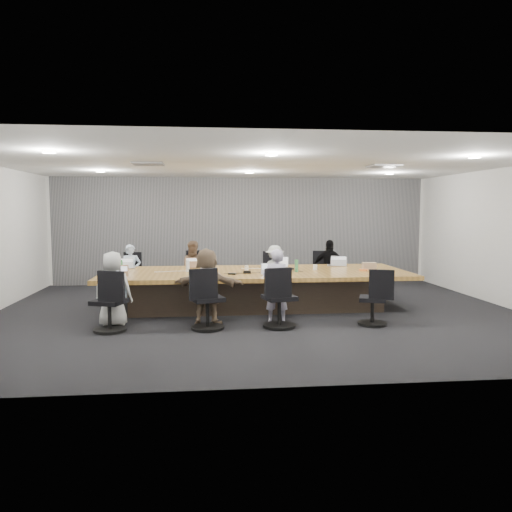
{
  "coord_description": "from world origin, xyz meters",
  "views": [
    {
      "loc": [
        -1.01,
        -9.27,
        1.95
      ],
      "look_at": [
        0.0,
        0.4,
        1.05
      ],
      "focal_mm": 35.0,
      "sensor_mm": 36.0,
      "label": 1
    }
  ],
  "objects": [
    {
      "name": "chair_0",
      "position": [
        -2.62,
        2.2,
        0.38
      ],
      "size": [
        0.59,
        0.59,
        0.77
      ],
      "primitive_type": null,
      "rotation": [
        0.0,
        0.0,
        2.98
      ],
      "color": "black",
      "rests_on": "ground"
    },
    {
      "name": "person_3",
      "position": [
        1.83,
        1.85,
        0.64
      ],
      "size": [
        0.79,
        0.45,
        1.27
      ],
      "primitive_type": "imported",
      "rotation": [
        0.0,
        0.0,
        6.09
      ],
      "color": "black",
      "rests_on": "ground"
    },
    {
      "name": "laptop_2",
      "position": [
        0.58,
        1.3,
        0.75
      ],
      "size": [
        0.34,
        0.27,
        0.02
      ],
      "primitive_type": "cube",
      "rotation": [
        0.0,
        0.0,
        2.93
      ],
      "color": "#B2B2B7",
      "rests_on": "conference_table"
    },
    {
      "name": "person_6",
      "position": [
        0.22,
        -0.85,
        0.65
      ],
      "size": [
        0.5,
        0.35,
        1.29
      ],
      "primitive_type": "imported",
      "rotation": [
        0.0,
        0.0,
        3.04
      ],
      "color": "#A6A1BC",
      "rests_on": "ground"
    },
    {
      "name": "person_0",
      "position": [
        -2.62,
        1.85,
        0.6
      ],
      "size": [
        0.47,
        0.35,
        1.19
      ],
      "primitive_type": "imported",
      "rotation": [
        0.0,
        0.0,
        6.43
      ],
      "color": "#A8BBD2",
      "rests_on": "ground"
    },
    {
      "name": "chair_1",
      "position": [
        -1.23,
        2.2,
        0.41
      ],
      "size": [
        0.59,
        0.59,
        0.81
      ],
      "primitive_type": null,
      "rotation": [
        0.0,
        0.0,
        3.21
      ],
      "color": "black",
      "rests_on": "ground"
    },
    {
      "name": "canvas_bag",
      "position": [
        2.34,
        0.53,
        0.81
      ],
      "size": [
        0.27,
        0.18,
        0.14
      ],
      "primitive_type": "cube",
      "rotation": [
        0.0,
        0.0,
        -0.07
      ],
      "color": "#9D8066",
      "rests_on": "conference_table"
    },
    {
      "name": "conference_table",
      "position": [
        0.0,
        0.5,
        0.4
      ],
      "size": [
        6.0,
        2.2,
        0.74
      ],
      "color": "#382B21",
      "rests_on": "ground"
    },
    {
      "name": "chair_5",
      "position": [
        -0.97,
        -1.2,
        0.42
      ],
      "size": [
        0.71,
        0.71,
        0.85
      ],
      "primitive_type": null,
      "rotation": [
        0.0,
        0.0,
        0.28
      ],
      "color": "black",
      "rests_on": "ground"
    },
    {
      "name": "laptop_0",
      "position": [
        -2.62,
        1.3,
        0.75
      ],
      "size": [
        0.36,
        0.27,
        0.02
      ],
      "primitive_type": "cube",
      "rotation": [
        0.0,
        0.0,
        3.26
      ],
      "color": "#B2B2B7",
      "rests_on": "conference_table"
    },
    {
      "name": "cup_white_near",
      "position": [
        1.22,
        0.56,
        0.79
      ],
      "size": [
        0.09,
        0.09,
        0.11
      ],
      "primitive_type": "cylinder",
      "rotation": [
        0.0,
        0.0,
        -0.05
      ],
      "color": "white",
      "rests_on": "conference_table"
    },
    {
      "name": "bottle_green_left",
      "position": [
        -2.65,
        0.77,
        0.85
      ],
      "size": [
        0.07,
        0.07,
        0.23
      ],
      "primitive_type": "cylinder",
      "rotation": [
        0.0,
        0.0,
        0.02
      ],
      "color": "#3D844A",
      "rests_on": "conference_table"
    },
    {
      "name": "curtain",
      "position": [
        0.0,
        3.92,
        1.4
      ],
      "size": [
        9.8,
        0.04,
        2.8
      ],
      "primitive_type": "cube",
      "color": "slate",
      "rests_on": "ground"
    },
    {
      "name": "mic_left",
      "position": [
        -0.49,
        0.02,
        0.75
      ],
      "size": [
        0.16,
        0.13,
        0.03
      ],
      "primitive_type": "cube",
      "rotation": [
        0.0,
        0.0,
        -0.31
      ],
      "color": "black",
      "rests_on": "conference_table"
    },
    {
      "name": "laptop_4",
      "position": [
        -2.53,
        -0.3,
        0.75
      ],
      "size": [
        0.3,
        0.22,
        0.02
      ],
      "primitive_type": "cube",
      "rotation": [
        0.0,
        0.0,
        0.08
      ],
      "color": "#8C6647",
      "rests_on": "conference_table"
    },
    {
      "name": "mug_brown",
      "position": [
        -2.65,
        0.29,
        0.79
      ],
      "size": [
        0.09,
        0.09,
        0.1
      ],
      "primitive_type": "cylinder",
      "rotation": [
        0.0,
        0.0,
        -0.1
      ],
      "color": "brown",
      "rests_on": "conference_table"
    },
    {
      "name": "person_2",
      "position": [
        0.58,
        1.85,
        0.57
      ],
      "size": [
        0.78,
        0.5,
        1.15
      ],
      "primitive_type": "imported",
      "rotation": [
        0.0,
        0.0,
        6.38
      ],
      "color": "#A2A7A2",
      "rests_on": "ground"
    },
    {
      "name": "laptop_1",
      "position": [
        -1.23,
        1.3,
        0.75
      ],
      "size": [
        0.35,
        0.25,
        0.02
      ],
      "primitive_type": "cube",
      "rotation": [
        0.0,
        0.0,
        3.19
      ],
      "color": "#8C6647",
      "rests_on": "conference_table"
    },
    {
      "name": "stapler",
      "position": [
        -0.2,
        0.14,
        0.77
      ],
      "size": [
        0.15,
        0.05,
        0.05
      ],
      "primitive_type": "cube",
      "rotation": [
        0.0,
        0.0,
        -0.13
      ],
      "color": "black",
      "rests_on": "conference_table"
    },
    {
      "name": "ceiling",
      "position": [
        0.0,
        0.0,
        2.8
      ],
      "size": [
        10.0,
        8.0,
        0.0
      ],
      "primitive_type": "cube",
      "color": "white",
      "rests_on": "wall_back"
    },
    {
      "name": "chair_3",
      "position": [
        1.83,
        2.2,
        0.38
      ],
      "size": [
        0.6,
        0.6,
        0.75
      ],
      "primitive_type": null,
      "rotation": [
        0.0,
        0.0,
        2.93
      ],
      "color": "black",
      "rests_on": "ground"
    },
    {
      "name": "person_1",
      "position": [
        -1.23,
        1.85,
        0.63
      ],
      "size": [
        0.66,
        0.54,
        1.27
      ],
      "primitive_type": "imported",
      "rotation": [
        0.0,
        0.0,
        6.38
      ],
      "color": "brown",
      "rests_on": "ground"
    },
    {
      "name": "cup_white_far",
      "position": [
        -0.17,
        0.65,
        0.79
      ],
      "size": [
        0.08,
        0.08,
        0.09
      ],
      "primitive_type": "cylinder",
      "rotation": [
        0.0,
        0.0,
        -0.02
      ],
      "color": "white",
      "rests_on": "conference_table"
    },
    {
      "name": "person_5",
      "position": [
        -0.97,
        -0.85,
        0.66
      ],
      "size": [
        1.27,
        0.68,
        1.31
      ],
      "primitive_type": "imported",
      "rotation": [
        0.0,
        0.0,
        2.89
      ],
      "color": "brown",
      "rests_on": "ground"
    },
    {
      "name": "wall_front",
      "position": [
        0.0,
        -4.0,
        1.4
      ],
      "size": [
        10.0,
        0.0,
        2.8
      ],
      "primitive_type": "cube",
      "rotation": [
        -1.57,
        0.0,
        0.0
      ],
      "color": "silver",
      "rests_on": "ground"
    },
    {
      "name": "chair_6",
      "position": [
        0.22,
        -1.2,
        0.42
      ],
      "size": [
        0.69,
        0.69,
        0.84
      ],
      "primitive_type": null,
      "rotation": [
        0.0,
        0.0,
        0.24
      ],
      "color": "black",
      "rests_on": "ground"
    },
    {
      "name": "chair_2",
      "position": [
        0.58,
        2.2,
        0.38
      ],
      "size": [
        0.51,
        0.51,
        0.75
      ],
      "primitive_type": null,
      "rotation": [
        0.0,
        0.0,
        3.15
      ],
      "color": "black",
      "rests_on": "ground"
    },
    {
      "name": "laptop_3",
      "position": [
        1.83,
        1.3,
        0.75
      ],
      "size": [
        0.38,
        0.3,
        0.02
      ],
      "primitive_type": "cube",
      "rotation": [
        0.0,
        0.0,
        2.93
      ],
      "color": "#B2B2B7",
      "rests_on": "conference_table"
    },
    {
      "name": "mic_right",
      "position": [
        0.71,
        0.69,
        0.76
      ],
      "size": [
        0.19,
        0.16,
        0.03
      ],
      "primitive_type": "cube",
      "rotation": [
        0.0,
        0.0,
        0.36
      ],
      "color": "black",
      "rests_on": "conference_table"
    },
    {
      "name": "chair_4",
      "position": [
        -2.53,
        -1.2,
        0.41
      ],
      "size": [
        0.7,
        0.7,
        0.81
      ],
      "primitive_type": null,
      "rotation": [
        0.0,
        0.0,
        -0.35
      ],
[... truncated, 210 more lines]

